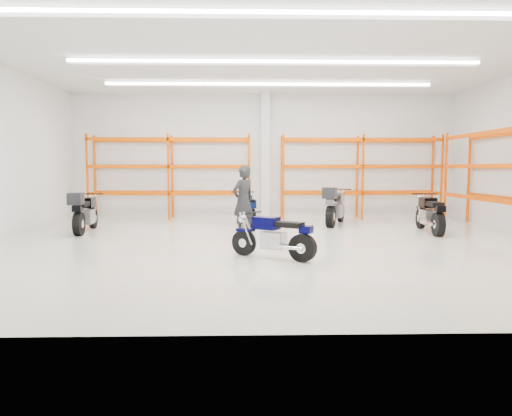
{
  "coord_description": "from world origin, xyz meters",
  "views": [
    {
      "loc": [
        -0.73,
        -10.85,
        1.83
      ],
      "look_at": [
        -0.46,
        0.5,
        0.83
      ],
      "focal_mm": 32.0,
      "sensor_mm": 36.0,
      "label": 1
    }
  ],
  "objects_px": {
    "motorcycle_back_c": "(335,207)",
    "structural_column": "(265,156)",
    "motorcycle_back_b": "(246,211)",
    "motorcycle_back_d": "(430,215)",
    "motorcycle_main": "(276,238)",
    "motorcycle_back_a": "(84,213)",
    "standing_man": "(243,201)"
  },
  "relations": [
    {
      "from": "motorcycle_back_c",
      "to": "structural_column",
      "type": "distance_m",
      "value": 3.56
    },
    {
      "from": "motorcycle_back_b",
      "to": "motorcycle_back_d",
      "type": "height_order",
      "value": "motorcycle_back_d"
    },
    {
      "from": "motorcycle_main",
      "to": "structural_column",
      "type": "relative_size",
      "value": 0.37
    },
    {
      "from": "motorcycle_back_a",
      "to": "motorcycle_back_b",
      "type": "height_order",
      "value": "motorcycle_back_a"
    },
    {
      "from": "structural_column",
      "to": "motorcycle_back_a",
      "type": "bearing_deg",
      "value": -143.97
    },
    {
      "from": "motorcycle_back_c",
      "to": "motorcycle_back_d",
      "type": "bearing_deg",
      "value": -35.68
    },
    {
      "from": "motorcycle_main",
      "to": "motorcycle_back_c",
      "type": "xyz_separation_m",
      "value": [
        2.22,
        5.29,
        0.16
      ]
    },
    {
      "from": "motorcycle_back_c",
      "to": "structural_column",
      "type": "height_order",
      "value": "structural_column"
    },
    {
      "from": "motorcycle_back_b",
      "to": "motorcycle_back_d",
      "type": "bearing_deg",
      "value": -13.13
    },
    {
      "from": "motorcycle_back_a",
      "to": "motorcycle_back_d",
      "type": "distance_m",
      "value": 9.73
    },
    {
      "from": "motorcycle_back_a",
      "to": "motorcycle_back_b",
      "type": "relative_size",
      "value": 1.04
    },
    {
      "from": "motorcycle_back_c",
      "to": "standing_man",
      "type": "distance_m",
      "value": 3.56
    },
    {
      "from": "motorcycle_back_b",
      "to": "motorcycle_back_a",
      "type": "bearing_deg",
      "value": -167.86
    },
    {
      "from": "standing_man",
      "to": "motorcycle_back_a",
      "type": "bearing_deg",
      "value": -48.1
    },
    {
      "from": "motorcycle_main",
      "to": "motorcycle_back_c",
      "type": "bearing_deg",
      "value": 67.25
    },
    {
      "from": "motorcycle_main",
      "to": "motorcycle_back_b",
      "type": "relative_size",
      "value": 0.77
    },
    {
      "from": "motorcycle_back_a",
      "to": "motorcycle_back_d",
      "type": "bearing_deg",
      "value": -1.33
    },
    {
      "from": "motorcycle_back_b",
      "to": "standing_man",
      "type": "distance_m",
      "value": 1.63
    },
    {
      "from": "motorcycle_main",
      "to": "motorcycle_back_a",
      "type": "relative_size",
      "value": 0.73
    },
    {
      "from": "standing_man",
      "to": "motorcycle_back_b",
      "type": "bearing_deg",
      "value": -133.75
    },
    {
      "from": "structural_column",
      "to": "motorcycle_back_d",
      "type": "bearing_deg",
      "value": -42.21
    },
    {
      "from": "structural_column",
      "to": "motorcycle_back_c",
      "type": "bearing_deg",
      "value": -48.23
    },
    {
      "from": "motorcycle_main",
      "to": "motorcycle_back_d",
      "type": "relative_size",
      "value": 0.76
    },
    {
      "from": "motorcycle_back_b",
      "to": "standing_man",
      "type": "relative_size",
      "value": 1.16
    },
    {
      "from": "motorcycle_back_c",
      "to": "structural_column",
      "type": "relative_size",
      "value": 0.52
    },
    {
      "from": "motorcycle_back_a",
      "to": "motorcycle_back_c",
      "type": "relative_size",
      "value": 0.98
    },
    {
      "from": "motorcycle_back_b",
      "to": "motorcycle_back_c",
      "type": "relative_size",
      "value": 0.94
    },
    {
      "from": "motorcycle_back_d",
      "to": "structural_column",
      "type": "relative_size",
      "value": 0.49
    },
    {
      "from": "motorcycle_back_a",
      "to": "structural_column",
      "type": "height_order",
      "value": "structural_column"
    },
    {
      "from": "motorcycle_main",
      "to": "motorcycle_back_c",
      "type": "height_order",
      "value": "motorcycle_back_c"
    },
    {
      "from": "motorcycle_back_c",
      "to": "motorcycle_back_d",
      "type": "relative_size",
      "value": 1.05
    },
    {
      "from": "motorcycle_back_b",
      "to": "motorcycle_back_c",
      "type": "xyz_separation_m",
      "value": [
        2.8,
        0.49,
        0.09
      ]
    }
  ]
}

